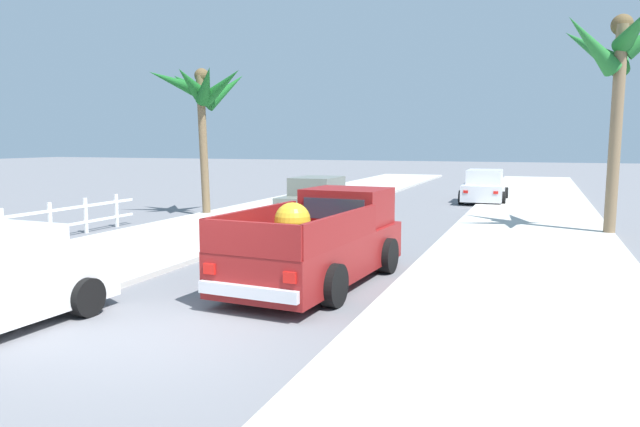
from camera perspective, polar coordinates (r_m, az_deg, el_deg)
name	(u,v)px	position (r m, az deg, el deg)	size (l,w,h in m)	color
ground_plane	(162,338)	(9.02, -15.02, -11.55)	(160.00, 160.00, 0.00)	slate
sidewalk_left	(247,219)	(21.53, -7.04, -0.50)	(4.75, 60.00, 0.12)	beige
sidewalk_right	(530,233)	(19.14, 19.60, -1.77)	(4.75, 60.00, 0.12)	beige
curb_left	(272,220)	(21.10, -4.69, -0.65)	(0.16, 60.00, 0.10)	silver
curb_right	(497,232)	(19.18, 16.69, -1.68)	(0.16, 60.00, 0.10)	silver
pickup_truck	(321,243)	(11.96, 0.10, -2.87)	(2.50, 5.34, 1.80)	maroon
car_left_near	(318,199)	(21.91, -0.22, 1.40)	(2.03, 4.26, 1.54)	slate
car_right_near	(484,187)	(28.70, 15.56, 2.46)	(2.05, 4.27, 1.54)	silver
palm_tree_left_fore	(202,91)	(22.87, -11.28, 11.49)	(3.80, 3.28, 5.63)	brown
palm_tree_left_mid	(616,57)	(19.61, 26.59, 13.37)	(3.34, 4.16, 6.51)	#846B4C
picket_fence	(3,228)	(17.59, -28.24, -1.21)	(0.06, 10.49, 1.10)	white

